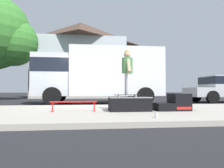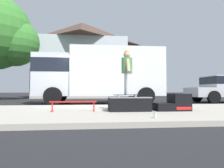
% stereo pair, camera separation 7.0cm
% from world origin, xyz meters
% --- Properties ---
extents(ground_plane, '(140.00, 140.00, 0.00)m').
position_xyz_m(ground_plane, '(0.00, 0.00, 0.00)').
color(ground_plane, black).
extents(sidewalk_slab, '(50.00, 5.00, 0.12)m').
position_xyz_m(sidewalk_slab, '(0.00, -3.00, 0.06)').
color(sidewalk_slab, '#A8A093').
rests_on(sidewalk_slab, ground).
extents(skate_box, '(1.23, 0.69, 0.42)m').
position_xyz_m(skate_box, '(1.40, -3.33, 0.34)').
color(skate_box, black).
rests_on(skate_box, sidewalk_slab).
extents(kicker_ramp, '(1.02, 0.69, 0.51)m').
position_xyz_m(kicker_ramp, '(2.80, -3.33, 0.33)').
color(kicker_ramp, black).
rests_on(kicker_ramp, sidewalk_slab).
extents(grind_rail, '(1.36, 0.28, 0.30)m').
position_xyz_m(grind_rail, '(-0.24, -3.27, 0.34)').
color(grind_rail, red).
rests_on(grind_rail, sidewalk_slab).
extents(skateboard, '(0.79, 0.23, 0.07)m').
position_xyz_m(skateboard, '(1.34, -3.31, 0.60)').
color(skateboard, black).
rests_on(skateboard, skate_box).
extents(skater_kid, '(0.33, 0.69, 1.34)m').
position_xyz_m(skater_kid, '(1.34, -3.31, 1.40)').
color(skater_kid, silver).
rests_on(skater_kid, skateboard).
extents(soda_can, '(0.07, 0.07, 0.13)m').
position_xyz_m(soda_can, '(1.67, -4.98, 0.18)').
color(soda_can, silver).
rests_on(soda_can, sidewalk_slab).
extents(box_truck, '(6.91, 2.63, 3.05)m').
position_xyz_m(box_truck, '(0.77, 2.20, 1.70)').
color(box_truck, silver).
rests_on(box_truck, ground).
extents(house_behind, '(9.54, 8.23, 8.40)m').
position_xyz_m(house_behind, '(-0.56, 13.90, 4.24)').
color(house_behind, silver).
rests_on(house_behind, ground).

